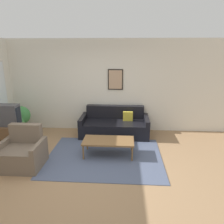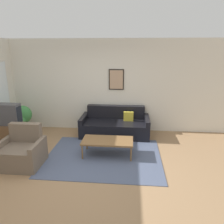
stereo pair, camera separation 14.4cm
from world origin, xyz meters
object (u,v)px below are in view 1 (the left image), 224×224
couch (115,126)px  potted_plant_tall (5,119)px  tv (7,115)px  armchair (22,153)px  coffee_table (108,141)px

couch → potted_plant_tall: (-2.86, -0.69, 0.35)m
tv → armchair: 1.30m
coffee_table → potted_plant_tall: potted_plant_tall is taller
armchair → potted_plant_tall: size_ratio=0.89×
coffee_table → potted_plant_tall: 2.86m
armchair → potted_plant_tall: bearing=146.2°
couch → tv: 2.83m
couch → potted_plant_tall: bearing=-166.3°
couch → potted_plant_tall: potted_plant_tall is taller
coffee_table → armchair: size_ratio=1.35×
couch → armchair: 2.64m
couch → potted_plant_tall: size_ratio=1.99×
couch → potted_plant_tall: 2.96m
armchair → potted_plant_tall: 1.60m
coffee_table → armchair: 1.87m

